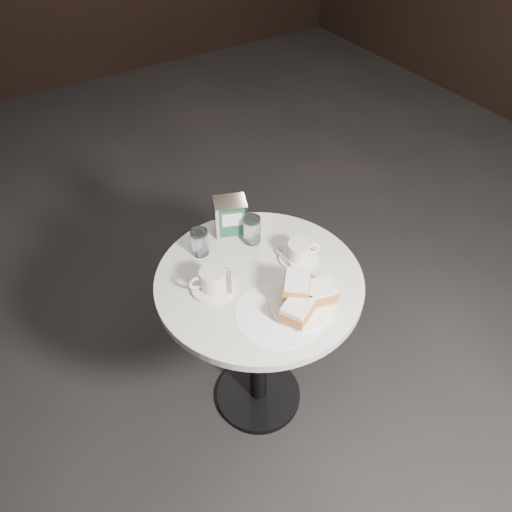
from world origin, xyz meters
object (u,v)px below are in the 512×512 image
Objects in this scene: beignet_plate at (304,298)px; water_glass_right at (252,230)px; cafe_table at (259,316)px; coffee_cup_left at (212,281)px; napkin_dispenser at (230,216)px; coffee_cup_right at (299,252)px; water_glass_left at (200,242)px.

beignet_plate is 2.35× the size of water_glass_right.
beignet_plate is at bearing -73.76° from cafe_table.
coffee_cup_left is at bearing -150.29° from water_glass_right.
beignet_plate is at bearing -94.43° from water_glass_right.
napkin_dispenser reaches higher than coffee_cup_left.
cafe_table is 0.30m from beignet_plate.
beignet_plate is 0.22m from coffee_cup_right.
cafe_table is at bearing -114.43° from water_glass_right.
coffee_cup_right is 1.23× the size of napkin_dispenser.
beignet_plate reaches higher than water_glass_left.
water_glass_right is at bearing 65.57° from cafe_table.
coffee_cup_left is at bearing -166.47° from coffee_cup_right.
coffee_cup_right is at bearing 1.77° from cafe_table.
water_glass_left is (-0.11, 0.22, 0.25)m from cafe_table.
coffee_cup_left is 0.27m from water_glass_right.
beignet_plate reaches higher than coffee_cup_right.
coffee_cup_right is at bearing -37.60° from water_glass_left.
cafe_table is 0.28m from coffee_cup_right.
beignet_plate is at bearing -67.31° from napkin_dispenser.
cafe_table is at bearing -77.76° from napkin_dispenser.
water_glass_right is at bearing 43.06° from coffee_cup_left.
napkin_dispenser reaches higher than cafe_table.
water_glass_right is (-0.09, 0.17, 0.02)m from coffee_cup_right.
coffee_cup_left is (-0.20, 0.22, -0.00)m from beignet_plate.
cafe_table is 3.12× the size of beignet_plate.
napkin_dispenser reaches higher than beignet_plate.
water_glass_right is 0.73× the size of napkin_dispenser.
napkin_dispenser is (0.04, 0.26, 0.27)m from cafe_table.
water_glass_left is at bearing 162.36° from coffee_cup_right.
coffee_cup_left is 1.73× the size of water_glass_right.
napkin_dispenser is (-0.04, 0.09, 0.02)m from water_glass_right.
water_glass_right is (0.03, 0.35, 0.01)m from beignet_plate.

